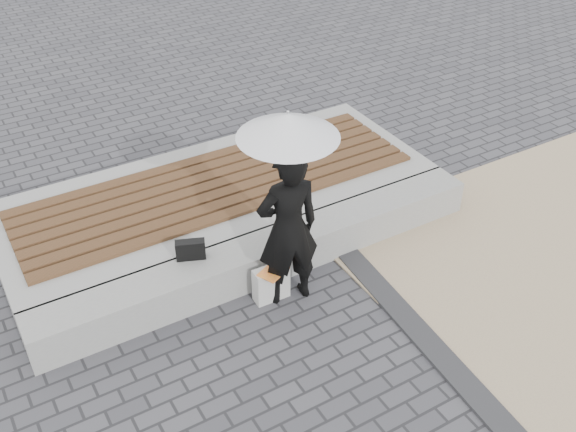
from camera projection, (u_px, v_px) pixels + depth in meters
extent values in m
plane|color=#454449|center=(354.00, 370.00, 6.04)|extent=(80.00, 80.00, 0.00)
cube|color=#2E2E31|center=(455.00, 373.00, 5.99)|extent=(0.61, 5.20, 0.04)
cube|color=#9A9A95|center=(268.00, 256.00, 7.05)|extent=(5.00, 0.45, 0.40)
cube|color=gray|center=(218.00, 200.00, 7.89)|extent=(5.00, 2.00, 0.40)
imported|color=black|center=(288.00, 229.00, 6.34)|extent=(0.67, 0.49, 1.71)
cylinder|color=#ABABAF|center=(288.00, 181.00, 6.03)|extent=(0.02, 0.02, 0.91)
cone|color=white|center=(288.00, 125.00, 5.70)|extent=(0.91, 0.91, 0.22)
sphere|color=#ABABAF|center=(288.00, 112.00, 5.63)|extent=(0.03, 0.03, 0.03)
cube|color=black|center=(191.00, 250.00, 6.64)|extent=(0.31, 0.21, 0.21)
cube|color=beige|center=(271.00, 284.00, 6.71)|extent=(0.36, 0.16, 0.38)
cube|color=#EC4A39|center=(273.00, 272.00, 6.56)|extent=(0.34, 0.30, 0.01)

